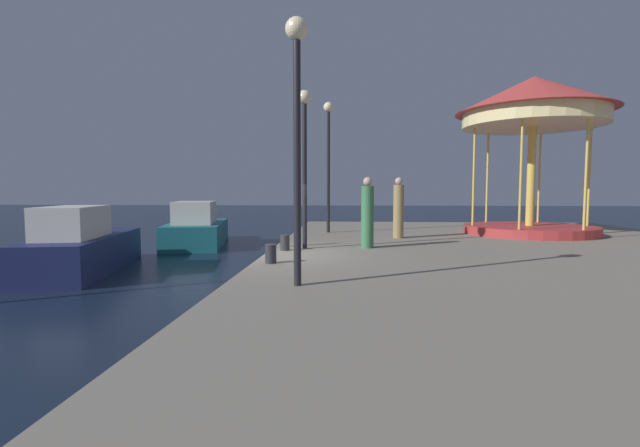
{
  "coord_description": "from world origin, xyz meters",
  "views": [
    {
      "loc": [
        2.07,
        -10.44,
        2.33
      ],
      "look_at": [
        1.2,
        2.17,
        1.39
      ],
      "focal_mm": 24.77,
      "sensor_mm": 36.0,
      "label": 1
    }
  ],
  "objects": [
    {
      "name": "ground_plane",
      "position": [
        0.0,
        0.0,
        0.0
      ],
      "size": [
        120.0,
        120.0,
        0.0
      ],
      "primitive_type": "plane",
      "color": "black"
    },
    {
      "name": "quay_dock",
      "position": [
        6.79,
        0.0,
        0.4
      ],
      "size": [
        13.59,
        22.9,
        0.8
      ],
      "primitive_type": "cube",
      "color": "gray",
      "rests_on": "ground"
    },
    {
      "name": "motorboat_teal",
      "position": [
        -4.5,
        8.0,
        0.7
      ],
      "size": [
        3.24,
        5.86,
        1.89
      ],
      "color": "#19606B",
      "rests_on": "ground"
    },
    {
      "name": "motorboat_navy",
      "position": [
        -5.64,
        1.65,
        0.72
      ],
      "size": [
        2.91,
        5.66,
        1.91
      ],
      "color": "#19214C",
      "rests_on": "ground"
    },
    {
      "name": "carousel",
      "position": [
        8.4,
        5.59,
        4.91
      ],
      "size": [
        5.24,
        5.24,
        5.48
      ],
      "color": "#B23333",
      "rests_on": "quay_dock"
    },
    {
      "name": "lamp_post_near_edge",
      "position": [
        1.23,
        -3.44,
        3.69
      ],
      "size": [
        0.36,
        0.36,
        4.22
      ],
      "color": "black",
      "rests_on": "quay_dock"
    },
    {
      "name": "lamp_post_mid_promenade",
      "position": [
        0.87,
        1.15,
        3.64
      ],
      "size": [
        0.36,
        0.36,
        4.13
      ],
      "color": "black",
      "rests_on": "quay_dock"
    },
    {
      "name": "lamp_post_far_end",
      "position": [
        1.26,
        5.73,
        3.99
      ],
      "size": [
        0.36,
        0.36,
        4.73
      ],
      "color": "black",
      "rests_on": "quay_dock"
    },
    {
      "name": "bollard_south",
      "position": [
        0.39,
        -1.28,
        1.0
      ],
      "size": [
        0.24,
        0.24,
        0.4
      ],
      "primitive_type": "cylinder",
      "color": "#2D2D33",
      "rests_on": "quay_dock"
    },
    {
      "name": "bollard_north",
      "position": [
        0.4,
        0.73,
        1.0
      ],
      "size": [
        0.24,
        0.24,
        0.4
      ],
      "primitive_type": "cylinder",
      "color": "#2D2D33",
      "rests_on": "quay_dock"
    },
    {
      "name": "person_far_corner",
      "position": [
        3.63,
        3.97,
        1.72
      ],
      "size": [
        0.34,
        0.34,
        1.96
      ],
      "color": "#937A4C",
      "rests_on": "quay_dock"
    },
    {
      "name": "person_by_the_water",
      "position": [
        2.53,
        1.39,
        1.69
      ],
      "size": [
        0.34,
        0.34,
        1.89
      ],
      "color": "#387247",
      "rests_on": "quay_dock"
    }
  ]
}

